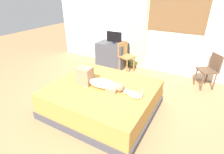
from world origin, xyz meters
TOP-DOWN VIEW (x-y plane):
  - ground_plane at (0.00, 0.00)m, footprint 16.00×16.00m
  - back_wall_with_window at (0.02, 2.45)m, footprint 6.40×0.14m
  - bed at (-0.06, -0.05)m, footprint 1.98×1.77m
  - person_lying at (-0.13, -0.07)m, footprint 0.94×0.33m
  - cat at (0.59, -0.10)m, footprint 0.36×0.15m
  - desk at (-1.03, 2.05)m, footprint 0.90×0.56m
  - tv_monitor at (-0.96, 2.05)m, footprint 0.48×0.10m
  - cup at (-0.74, 2.11)m, footprint 0.07×0.07m
  - chair_by_desk at (-0.51, 1.90)m, footprint 0.47×0.47m
  - chair_spare at (1.70, 2.00)m, footprint 0.53×0.53m
  - curtain_left at (-0.30, 2.33)m, footprint 0.44×0.06m

SIDE VIEW (x-z plane):
  - ground_plane at x=0.00m, z-range 0.00..0.00m
  - bed at x=-0.06m, z-range 0.00..0.53m
  - desk at x=-1.03m, z-range 0.00..0.74m
  - chair_by_desk at x=-0.51m, z-range 0.08..0.94m
  - chair_spare at x=1.70m, z-range 0.08..0.94m
  - cat at x=0.59m, z-range 0.49..0.70m
  - person_lying at x=-0.13m, z-range 0.47..0.81m
  - cup at x=-0.74m, z-range 0.74..0.83m
  - tv_monitor at x=-0.96m, z-range 0.75..1.10m
  - curtain_left at x=-0.30m, z-range 0.00..2.40m
  - back_wall_with_window at x=0.02m, z-range 0.01..2.91m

